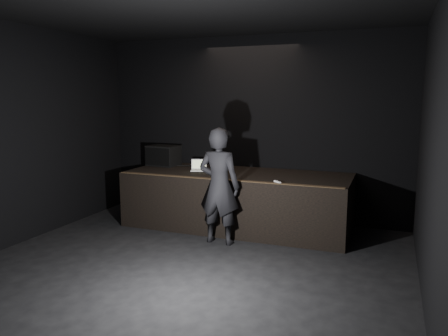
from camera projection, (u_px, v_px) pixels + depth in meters
ground at (165, 285)px, 5.50m from camera, size 7.00×7.00×0.00m
room_walls at (161, 125)px, 5.18m from camera, size 6.10×7.10×3.52m
stage_riser at (237, 200)px, 7.93m from camera, size 4.00×1.50×1.00m
riser_lip at (223, 179)px, 7.20m from camera, size 3.92×0.10×0.01m
stage_monitor at (163, 156)px, 8.68m from camera, size 0.64×0.50×0.40m
cable at (179, 166)px, 8.62m from camera, size 0.97×0.29×0.02m
laptop at (199, 168)px, 8.12m from camera, size 0.36×0.34×0.20m
beer_can at (224, 168)px, 7.90m from camera, size 0.07×0.07×0.17m
plastic_cup at (229, 166)px, 8.26m from camera, size 0.09×0.09×0.11m
wii_remote at (277, 182)px, 6.92m from camera, size 0.14×0.15×0.03m
person at (219, 186)px, 6.98m from camera, size 0.70×0.47×1.88m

